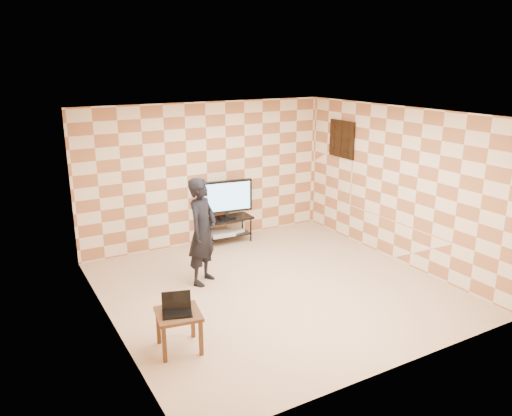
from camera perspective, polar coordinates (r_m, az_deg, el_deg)
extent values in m
plane|color=tan|center=(7.94, 2.16, -9.07)|extent=(5.00, 5.00, 0.00)
cube|color=beige|center=(9.60, -5.61, 3.95)|extent=(5.00, 0.02, 2.70)
cube|color=beige|center=(5.61, 15.90, -5.89)|extent=(5.00, 0.02, 2.70)
cube|color=beige|center=(6.55, -16.69, -2.69)|extent=(0.02, 5.00, 2.70)
cube|color=beige|center=(8.99, 15.97, 2.51)|extent=(0.02, 5.00, 2.70)
cube|color=white|center=(7.20, 2.40, 10.71)|extent=(5.00, 5.00, 0.02)
cube|color=black|center=(9.98, 9.79, 7.77)|extent=(0.04, 0.72, 0.72)
cube|color=black|center=(9.98, 9.79, 7.77)|extent=(0.04, 0.03, 0.68)
cube|color=black|center=(9.98, 9.79, 7.77)|extent=(0.04, 0.68, 0.03)
cube|color=black|center=(9.67, -3.36, -1.25)|extent=(0.99, 0.44, 0.04)
cube|color=black|center=(9.78, -3.33, -3.03)|extent=(0.89, 0.39, 0.03)
cylinder|color=black|center=(9.42, -5.22, -3.26)|extent=(0.03, 0.03, 0.50)
cylinder|color=black|center=(9.73, -6.09, -2.64)|extent=(0.03, 0.03, 0.50)
cylinder|color=black|center=(9.79, -0.60, -2.42)|extent=(0.03, 0.03, 0.50)
cylinder|color=black|center=(10.08, -1.57, -1.85)|extent=(0.03, 0.03, 0.50)
cube|color=black|center=(9.66, -3.36, -1.04)|extent=(0.32, 0.23, 0.03)
cube|color=black|center=(9.64, -3.37, -0.71)|extent=(0.08, 0.06, 0.09)
cube|color=black|center=(9.55, -3.40, 1.33)|extent=(1.02, 0.20, 0.62)
cube|color=#62A4C8|center=(9.52, -3.28, 1.28)|extent=(0.91, 0.13, 0.54)
cube|color=#B3B4B6|center=(9.69, -3.94, -2.91)|extent=(0.48, 0.36, 0.08)
cube|color=silver|center=(9.86, -2.15, -2.60)|extent=(0.27, 0.21, 0.06)
cube|color=#38200F|center=(6.24, -8.87, -11.88)|extent=(0.61, 0.61, 0.04)
cube|color=#38200F|center=(6.15, -10.43, -15.13)|extent=(0.06, 0.06, 0.46)
cube|color=#38200F|center=(6.52, -11.10, -13.17)|extent=(0.06, 0.06, 0.46)
cube|color=#38200F|center=(6.21, -6.31, -14.56)|extent=(0.06, 0.06, 0.46)
cube|color=#38200F|center=(6.58, -7.24, -12.67)|extent=(0.06, 0.06, 0.46)
cube|color=black|center=(6.19, -8.99, -11.81)|extent=(0.41, 0.34, 0.02)
cube|color=black|center=(6.25, -9.10, -10.36)|extent=(0.35, 0.16, 0.23)
imported|color=black|center=(7.85, -6.15, -2.68)|extent=(0.75, 0.71, 1.72)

